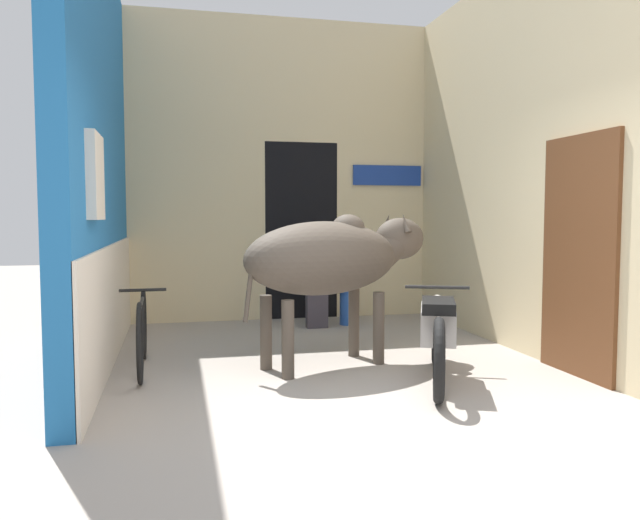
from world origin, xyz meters
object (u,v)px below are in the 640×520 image
(cow, at_px, (333,258))
(bicycle, at_px, (142,332))
(motorcycle_near, at_px, (438,331))
(plastic_stool, at_px, (348,305))
(shopkeeper_seated, at_px, (315,273))

(cow, bearing_deg, bicycle, 173.60)
(motorcycle_near, xyz_separation_m, plastic_stool, (0.00, 2.84, -0.18))
(motorcycle_near, bearing_deg, shopkeeper_seated, 98.66)
(motorcycle_near, relative_size, shopkeeper_seated, 1.39)
(motorcycle_near, relative_size, bicycle, 1.07)
(cow, relative_size, motorcycle_near, 1.16)
(cow, bearing_deg, shopkeeper_seated, 82.23)
(plastic_stool, bearing_deg, motorcycle_near, -90.10)
(motorcycle_near, bearing_deg, plastic_stool, 89.90)
(motorcycle_near, xyz_separation_m, bicycle, (-2.45, 0.96, -0.08))
(motorcycle_near, height_order, plastic_stool, motorcycle_near)
(bicycle, xyz_separation_m, shopkeeper_seated, (2.02, 1.87, 0.33))
(cow, distance_m, plastic_stool, 2.32)
(motorcycle_near, distance_m, shopkeeper_seated, 2.87)
(plastic_stool, bearing_deg, shopkeeper_seated, -178.88)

